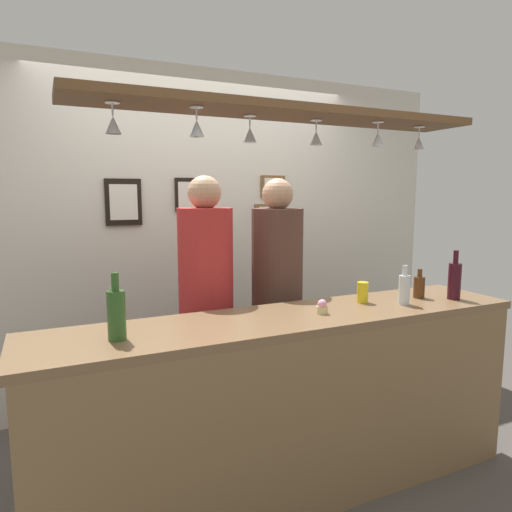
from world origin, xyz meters
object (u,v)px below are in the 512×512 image
object	(u,v)px
bottle_wine_dark_red	(455,280)
picture_frame_lower_pair	(271,215)
bottle_soda_clear	(404,289)
person_right_brown_shirt	(277,282)
drink_can	(363,292)
bottle_beer_brown_stubby	(419,286)
picture_frame_upper_small	(273,186)
cupcake	(322,307)
picture_frame_crest	(187,195)
person_left_red_shirt	(206,288)
picture_frame_caricature	(123,202)
bottle_champagne_green	(116,314)

from	to	relation	value
bottle_wine_dark_red	picture_frame_lower_pair	size ratio (longest dim) A/B	1.00
bottle_soda_clear	person_right_brown_shirt	bearing A→B (deg)	125.52
person_right_brown_shirt	drink_can	world-z (taller)	person_right_brown_shirt
bottle_beer_brown_stubby	bottle_wine_dark_red	xyz separation A→B (m)	(0.17, -0.12, 0.05)
bottle_beer_brown_stubby	picture_frame_upper_small	world-z (taller)	picture_frame_upper_small
cupcake	picture_frame_crest	world-z (taller)	picture_frame_crest
bottle_soda_clear	picture_frame_crest	world-z (taller)	picture_frame_crest
bottle_wine_dark_red	bottle_soda_clear	bearing A→B (deg)	176.48
bottle_beer_brown_stubby	picture_frame_lower_pair	bearing A→B (deg)	103.41
bottle_soda_clear	cupcake	bearing A→B (deg)	177.17
bottle_wine_dark_red	picture_frame_crest	bearing A→B (deg)	129.40
person_left_red_shirt	cupcake	distance (m)	0.78
cupcake	picture_frame_caricature	bearing A→B (deg)	118.61
bottle_champagne_green	bottle_soda_clear	distance (m)	1.61
bottle_wine_dark_red	picture_frame_lower_pair	bearing A→B (deg)	108.31
person_left_red_shirt	picture_frame_crest	world-z (taller)	picture_frame_crest
bottle_wine_dark_red	cupcake	size ratio (longest dim) A/B	3.85
person_left_red_shirt	bottle_beer_brown_stubby	world-z (taller)	person_left_red_shirt
bottle_wine_dark_red	picture_frame_caricature	size ratio (longest dim) A/B	0.88
bottle_wine_dark_red	bottle_soda_clear	distance (m)	0.38
bottle_beer_brown_stubby	picture_frame_upper_small	size ratio (longest dim) A/B	0.82
person_right_brown_shirt	picture_frame_caricature	world-z (taller)	picture_frame_caricature
person_right_brown_shirt	picture_frame_upper_small	xyz separation A→B (m)	(0.38, 0.80, 0.65)
bottle_soda_clear	picture_frame_caricature	world-z (taller)	picture_frame_caricature
bottle_beer_brown_stubby	drink_can	world-z (taller)	bottle_beer_brown_stubby
picture_frame_caricature	bottle_champagne_green	bearing A→B (deg)	-100.79
bottle_champagne_green	picture_frame_caricature	world-z (taller)	picture_frame_caricature
person_right_brown_shirt	cupcake	size ratio (longest dim) A/B	22.27
cupcake	picture_frame_caricature	world-z (taller)	picture_frame_caricature
person_right_brown_shirt	bottle_soda_clear	bearing A→B (deg)	-54.48
bottle_champagne_green	picture_frame_caricature	size ratio (longest dim) A/B	0.88
bottle_soda_clear	drink_can	xyz separation A→B (m)	(-0.19, 0.14, -0.03)
picture_frame_lower_pair	picture_frame_caricature	bearing A→B (deg)	180.00
person_right_brown_shirt	picture_frame_caricature	bearing A→B (deg)	136.77
drink_can	picture_frame_crest	distance (m)	1.59
bottle_soda_clear	picture_frame_caricature	size ratio (longest dim) A/B	0.68
person_left_red_shirt	bottle_champagne_green	world-z (taller)	person_left_red_shirt
picture_frame_crest	picture_frame_lower_pair	distance (m)	0.75
drink_can	picture_frame_upper_small	xyz separation A→B (m)	(0.08, 1.33, 0.64)
bottle_soda_clear	drink_can	distance (m)	0.24
drink_can	picture_frame_crest	world-z (taller)	picture_frame_crest
picture_frame_lower_pair	cupcake	bearing A→B (deg)	-106.28
picture_frame_crest	person_right_brown_shirt	bearing A→B (deg)	-64.91
bottle_champagne_green	picture_frame_lower_pair	xyz separation A→B (m)	(1.48, 1.44, 0.34)
bottle_champagne_green	picture_frame_crest	xyz separation A→B (m)	(0.75, 1.44, 0.51)
bottle_champagne_green	picture_frame_upper_small	size ratio (longest dim) A/B	1.36
picture_frame_upper_small	picture_frame_lower_pair	world-z (taller)	picture_frame_upper_small
person_left_red_shirt	picture_frame_crest	bearing A→B (deg)	81.21
bottle_champagne_green	picture_frame_crest	distance (m)	1.70
drink_can	picture_frame_caricature	bearing A→B (deg)	130.66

